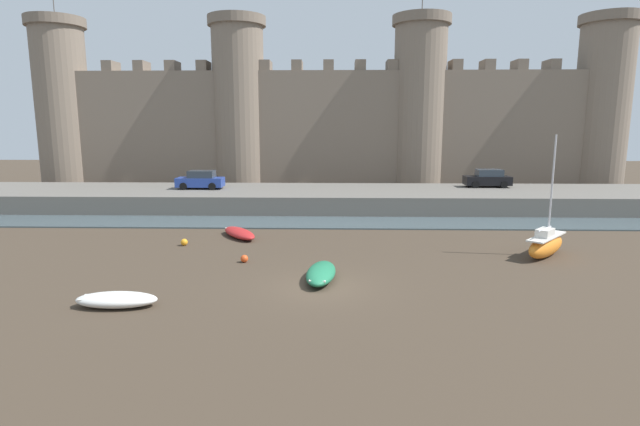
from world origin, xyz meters
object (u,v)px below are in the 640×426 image
sailboat_midflat_left (546,244)px  car_quay_centre_east (488,179)px  mooring_buoy_near_shore (184,242)px  rowboat_foreground_right (116,299)px  rowboat_foreground_centre (239,233)px  mooring_buoy_mid_mud (244,259)px  car_quay_east (201,180)px  rowboat_foreground_left (321,273)px

sailboat_midflat_left → car_quay_centre_east: bearing=82.9°
mooring_buoy_near_shore → car_quay_centre_east: bearing=35.7°
rowboat_foreground_right → car_quay_centre_east: car_quay_centre_east is taller
rowboat_foreground_centre → car_quay_centre_east: 24.85m
mooring_buoy_near_shore → rowboat_foreground_centre: bearing=38.5°
mooring_buoy_mid_mud → mooring_buoy_near_shore: bearing=140.0°
car_quay_east → sailboat_midflat_left: bearing=-35.1°
mooring_buoy_mid_mud → car_quay_centre_east: 27.74m
mooring_buoy_near_shore → car_quay_centre_east: (23.15, 16.62, 2.15)m
rowboat_foreground_left → mooring_buoy_mid_mud: rowboat_foreground_left is taller
rowboat_foreground_centre → mooring_buoy_near_shore: 3.75m
mooring_buoy_near_shore → car_quay_centre_east: 28.58m
sailboat_midflat_left → car_quay_centre_east: (2.31, 18.58, 1.66)m
sailboat_midflat_left → mooring_buoy_near_shore: 20.94m
rowboat_foreground_centre → rowboat_foreground_left: 10.44m
sailboat_midflat_left → mooring_buoy_mid_mud: 16.63m
car_quay_centre_east → mooring_buoy_near_shore: bearing=-144.3°
rowboat_foreground_right → rowboat_foreground_left: 8.98m
mooring_buoy_mid_mud → car_quay_east: 19.72m
mooring_buoy_near_shore → car_quay_centre_east: size_ratio=0.10×
mooring_buoy_near_shore → car_quay_east: size_ratio=0.10×
mooring_buoy_near_shore → sailboat_midflat_left: bearing=-5.4°
car_quay_east → rowboat_foreground_right: bearing=-82.9°
rowboat_foreground_right → mooring_buoy_near_shore: size_ratio=7.91×
rowboat_foreground_left → sailboat_midflat_left: sailboat_midflat_left is taller
mooring_buoy_mid_mud → car_quay_east: bearing=111.2°
rowboat_foreground_right → rowboat_foreground_centre: 12.88m
mooring_buoy_mid_mud → car_quay_centre_east: (18.85, 20.24, 2.15)m
rowboat_foreground_centre → mooring_buoy_mid_mud: 6.10m
mooring_buoy_near_shore → car_quay_east: car_quay_east is taller
mooring_buoy_near_shore → rowboat_foreground_right: bearing=-88.2°
rowboat_foreground_left → mooring_buoy_mid_mud: (-4.16, 2.91, -0.14)m
mooring_buoy_mid_mud → car_quay_east: size_ratio=0.10×
mooring_buoy_mid_mud → sailboat_midflat_left: bearing=5.7°
car_quay_centre_east → rowboat_foreground_right: bearing=-130.3°
mooring_buoy_near_shore → mooring_buoy_mid_mud: 5.62m
mooring_buoy_near_shore → car_quay_centre_east: car_quay_centre_east is taller
sailboat_midflat_left → car_quay_east: bearing=144.9°
car_quay_east → rowboat_foreground_left: bearing=-62.0°
mooring_buoy_near_shore → car_quay_east: (-2.79, 14.66, 2.15)m
rowboat_foreground_centre → car_quay_east: car_quay_east is taller
rowboat_foreground_right → sailboat_midflat_left: 22.16m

